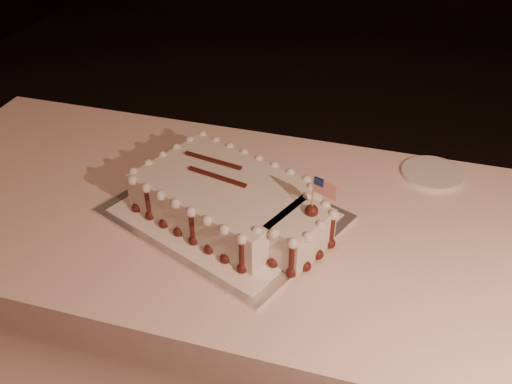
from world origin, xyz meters
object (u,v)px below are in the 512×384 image
(cake_board, at_px, (224,214))
(side_plate, at_px, (432,174))
(banquet_table, at_px, (344,342))
(sheet_cake, at_px, (232,201))

(cake_board, distance_m, side_plate, 0.57)
(banquet_table, xyz_separation_m, side_plate, (0.15, 0.31, 0.38))
(side_plate, bearing_deg, banquet_table, -116.48)
(sheet_cake, height_order, side_plate, sheet_cake)
(sheet_cake, xyz_separation_m, side_plate, (0.45, 0.33, -0.05))
(banquet_table, height_order, side_plate, side_plate)
(banquet_table, height_order, cake_board, cake_board)
(sheet_cake, distance_m, side_plate, 0.56)
(cake_board, relative_size, side_plate, 3.18)
(banquet_table, relative_size, cake_board, 4.67)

